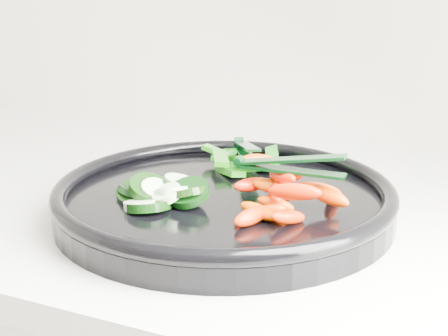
% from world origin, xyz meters
% --- Properties ---
extents(veggie_tray, '(0.47, 0.47, 0.04)m').
position_xyz_m(veggie_tray, '(-0.06, 1.63, 0.95)').
color(veggie_tray, black).
rests_on(veggie_tray, counter).
extents(cucumber_pile, '(0.12, 0.10, 0.04)m').
position_xyz_m(cucumber_pile, '(-0.12, 1.59, 0.96)').
color(cucumber_pile, black).
rests_on(cucumber_pile, veggie_tray).
extents(carrot_pile, '(0.14, 0.14, 0.05)m').
position_xyz_m(carrot_pile, '(0.01, 1.61, 0.97)').
color(carrot_pile, '#E44800').
rests_on(carrot_pile, veggie_tray).
extents(pepper_pile, '(0.11, 0.11, 0.03)m').
position_xyz_m(pepper_pile, '(-0.09, 1.73, 0.96)').
color(pepper_pile, '#1D6E0A').
rests_on(pepper_pile, veggie_tray).
extents(tong_carrot, '(0.11, 0.02, 0.02)m').
position_xyz_m(tong_carrot, '(0.02, 1.61, 1.00)').
color(tong_carrot, black).
rests_on(tong_carrot, carrot_pile).
extents(tong_pepper, '(0.07, 0.10, 0.02)m').
position_xyz_m(tong_pepper, '(-0.08, 1.73, 0.98)').
color(tong_pepper, black).
rests_on(tong_pepper, pepper_pile).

